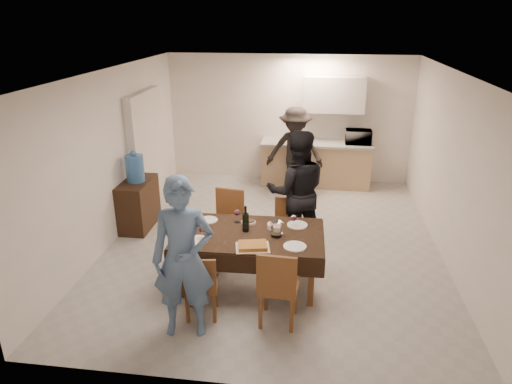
{
  "coord_description": "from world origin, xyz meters",
  "views": [
    {
      "loc": [
        0.56,
        -6.36,
        3.35
      ],
      "look_at": [
        -0.24,
        -0.3,
        0.94
      ],
      "focal_mm": 32.0,
      "sensor_mm": 36.0,
      "label": 1
    }
  ],
  "objects_px": {
    "dining_table": "(249,235)",
    "water_pitcher": "(276,229)",
    "console": "(139,204)",
    "microwave": "(358,137)",
    "person_far": "(297,192)",
    "person_near": "(183,259)",
    "water_jug": "(135,168)",
    "savoury_tart": "(253,246)",
    "wine_bottle": "(246,219)",
    "person_kitchen": "(295,150)"
  },
  "relations": [
    {
      "from": "dining_table",
      "to": "water_pitcher",
      "type": "distance_m",
      "value": 0.38
    },
    {
      "from": "dining_table",
      "to": "console",
      "type": "relative_size",
      "value": 2.18
    },
    {
      "from": "console",
      "to": "microwave",
      "type": "xyz_separation_m",
      "value": [
        3.7,
        2.42,
        0.65
      ]
    },
    {
      "from": "person_far",
      "to": "microwave",
      "type": "bearing_deg",
      "value": -120.09
    },
    {
      "from": "console",
      "to": "microwave",
      "type": "relative_size",
      "value": 1.72
    },
    {
      "from": "person_near",
      "to": "water_pitcher",
      "type": "bearing_deg",
      "value": 37.9
    },
    {
      "from": "water_jug",
      "to": "microwave",
      "type": "xyz_separation_m",
      "value": [
        3.7,
        2.42,
        0.03
      ]
    },
    {
      "from": "console",
      "to": "person_near",
      "type": "distance_m",
      "value": 2.99
    },
    {
      "from": "water_jug",
      "to": "dining_table",
      "type": "bearing_deg",
      "value": -35.4
    },
    {
      "from": "dining_table",
      "to": "water_pitcher",
      "type": "bearing_deg",
      "value": -9.34
    },
    {
      "from": "console",
      "to": "water_jug",
      "type": "height_order",
      "value": "water_jug"
    },
    {
      "from": "dining_table",
      "to": "savoury_tart",
      "type": "distance_m",
      "value": 0.4
    },
    {
      "from": "microwave",
      "to": "person_near",
      "type": "relative_size",
      "value": 0.28
    },
    {
      "from": "console",
      "to": "water_jug",
      "type": "xyz_separation_m",
      "value": [
        0.0,
        0.0,
        0.62
      ]
    },
    {
      "from": "person_near",
      "to": "person_far",
      "type": "relative_size",
      "value": 1.0
    },
    {
      "from": "dining_table",
      "to": "microwave",
      "type": "bearing_deg",
      "value": 66.01
    },
    {
      "from": "water_pitcher",
      "to": "wine_bottle",
      "type": "bearing_deg",
      "value": 165.96
    },
    {
      "from": "console",
      "to": "person_far",
      "type": "distance_m",
      "value": 2.7
    },
    {
      "from": "water_pitcher",
      "to": "person_near",
      "type": "height_order",
      "value": "person_near"
    },
    {
      "from": "water_jug",
      "to": "person_near",
      "type": "bearing_deg",
      "value": -58.94
    },
    {
      "from": "water_pitcher",
      "to": "console",
      "type": "bearing_deg",
      "value": 147.86
    },
    {
      "from": "dining_table",
      "to": "person_far",
      "type": "bearing_deg",
      "value": 61.14
    },
    {
      "from": "microwave",
      "to": "water_jug",
      "type": "bearing_deg",
      "value": 33.18
    },
    {
      "from": "wine_bottle",
      "to": "person_kitchen",
      "type": "height_order",
      "value": "person_kitchen"
    },
    {
      "from": "water_jug",
      "to": "wine_bottle",
      "type": "bearing_deg",
      "value": -35.12
    },
    {
      "from": "person_far",
      "to": "person_kitchen",
      "type": "xyz_separation_m",
      "value": [
        -0.15,
        2.39,
        -0.07
      ]
    },
    {
      "from": "microwave",
      "to": "person_far",
      "type": "bearing_deg",
      "value": 69.12
    },
    {
      "from": "savoury_tart",
      "to": "person_far",
      "type": "height_order",
      "value": "person_far"
    },
    {
      "from": "dining_table",
      "to": "water_jug",
      "type": "relative_size",
      "value": 4.39
    },
    {
      "from": "water_jug",
      "to": "wine_bottle",
      "type": "relative_size",
      "value": 1.26
    },
    {
      "from": "water_jug",
      "to": "wine_bottle",
      "type": "height_order",
      "value": "water_jug"
    },
    {
      "from": "microwave",
      "to": "person_kitchen",
      "type": "height_order",
      "value": "person_kitchen"
    },
    {
      "from": "microwave",
      "to": "person_near",
      "type": "height_order",
      "value": "person_near"
    },
    {
      "from": "person_near",
      "to": "person_far",
      "type": "height_order",
      "value": "person_far"
    },
    {
      "from": "dining_table",
      "to": "person_near",
      "type": "xyz_separation_m",
      "value": [
        -0.55,
        -1.05,
        0.21
      ]
    },
    {
      "from": "person_near",
      "to": "person_kitchen",
      "type": "distance_m",
      "value": 4.59
    },
    {
      "from": "dining_table",
      "to": "person_kitchen",
      "type": "distance_m",
      "value": 3.46
    },
    {
      "from": "dining_table",
      "to": "savoury_tart",
      "type": "relative_size",
      "value": 4.75
    },
    {
      "from": "dining_table",
      "to": "person_near",
      "type": "distance_m",
      "value": 1.2
    },
    {
      "from": "wine_bottle",
      "to": "person_near",
      "type": "distance_m",
      "value": 1.21
    },
    {
      "from": "water_jug",
      "to": "console",
      "type": "bearing_deg",
      "value": -90.0
    },
    {
      "from": "water_pitcher",
      "to": "savoury_tart",
      "type": "relative_size",
      "value": 0.52
    },
    {
      "from": "dining_table",
      "to": "person_near",
      "type": "height_order",
      "value": "person_near"
    },
    {
      "from": "water_pitcher",
      "to": "person_far",
      "type": "xyz_separation_m",
      "value": [
        0.2,
        1.1,
        0.08
      ]
    },
    {
      "from": "dining_table",
      "to": "person_far",
      "type": "height_order",
      "value": "person_far"
    },
    {
      "from": "console",
      "to": "person_far",
      "type": "bearing_deg",
      "value": -9.1
    },
    {
      "from": "water_jug",
      "to": "person_near",
      "type": "height_order",
      "value": "person_near"
    },
    {
      "from": "console",
      "to": "water_jug",
      "type": "bearing_deg",
      "value": 90.0
    },
    {
      "from": "savoury_tart",
      "to": "person_kitchen",
      "type": "xyz_separation_m",
      "value": [
        0.3,
        3.82,
        0.09
      ]
    },
    {
      "from": "wine_bottle",
      "to": "person_kitchen",
      "type": "xyz_separation_m",
      "value": [
        0.45,
        3.39,
        -0.06
      ]
    }
  ]
}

